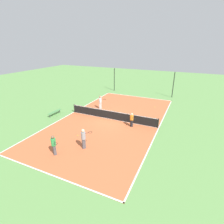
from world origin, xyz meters
TOP-DOWN VIEW (x-y plane):
  - ground_plane at (0.00, 0.00)m, footprint 80.00×80.00m
  - court_surface at (0.00, 0.00)m, footprint 10.64×19.86m
  - tennis_net at (0.00, 0.00)m, footprint 10.44×0.10m
  - bench at (-6.80, -1.71)m, footprint 0.36×2.00m
  - player_baseline_gray at (0.39, -6.32)m, footprint 0.85×0.93m
  - player_far_green at (-1.18, -8.01)m, footprint 0.97×0.76m
  - player_near_white at (-2.82, 2.47)m, footprint 0.97×0.45m
  - player_center_orange at (2.62, -0.84)m, footprint 0.86×0.92m
  - tennis_ball_near_net at (3.59, 6.05)m, footprint 0.07×0.07m
  - tennis_ball_left_sideline at (-0.37, 2.56)m, footprint 0.07×0.07m
  - tennis_ball_far_baseline at (-1.33, -4.81)m, footprint 0.07×0.07m
  - fence_post_back_left at (-5.06, 11.93)m, footprint 0.12×0.12m
  - fence_post_back_right at (5.06, 11.93)m, footprint 0.12×0.12m

SIDE VIEW (x-z plane):
  - ground_plane at x=0.00m, z-range 0.00..0.00m
  - court_surface at x=0.00m, z-range 0.00..0.02m
  - tennis_ball_near_net at x=3.59m, z-range 0.02..0.09m
  - tennis_ball_left_sideline at x=-0.37m, z-range 0.02..0.09m
  - tennis_ball_far_baseline at x=-1.33m, z-range 0.02..0.09m
  - bench at x=-6.80m, z-range 0.17..0.62m
  - tennis_net at x=0.00m, z-range 0.03..1.08m
  - player_center_orange at x=2.62m, z-range 0.12..1.60m
  - player_far_green at x=-1.18m, z-range 0.15..1.82m
  - player_baseline_gray at x=0.39m, z-range 0.16..1.92m
  - player_near_white at x=-2.82m, z-range 0.16..1.93m
  - fence_post_back_left at x=-5.06m, z-range 0.00..3.98m
  - fence_post_back_right at x=5.06m, z-range 0.00..3.98m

